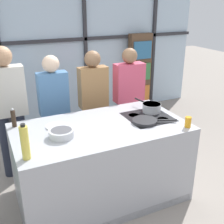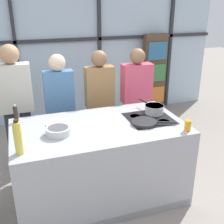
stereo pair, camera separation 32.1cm
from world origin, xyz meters
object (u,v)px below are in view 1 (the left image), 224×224
(spectator_far_right, at_px, (129,95))
(mixing_bowl, at_px, (61,133))
(frying_pan, at_px, (145,121))
(saucepan, at_px, (151,107))
(white_plate, at_px, (57,126))
(juice_glass_near, at_px, (188,122))
(spectator_far_left, at_px, (9,106))
(spectator_center_right, at_px, (93,99))
(spectator_center_left, at_px, (54,105))
(oil_bottle, at_px, (25,142))
(pepper_grinder, at_px, (14,118))

(spectator_far_right, distance_m, mixing_bowl, 1.66)
(spectator_far_right, bearing_deg, frying_pan, 71.28)
(spectator_far_right, xyz_separation_m, saucepan, (-0.12, -0.81, 0.10))
(white_plate, distance_m, juice_glass_near, 1.43)
(spectator_far_left, bearing_deg, frying_pan, 141.65)
(frying_pan, bearing_deg, mixing_bowl, 176.50)
(spectator_far_left, relative_size, spectator_center_right, 1.09)
(spectator_far_left, relative_size, white_plate, 7.27)
(spectator_far_left, bearing_deg, juice_glass_near, 141.38)
(saucepan, distance_m, juice_glass_near, 0.56)
(saucepan, xyz_separation_m, juice_glass_near, (0.12, -0.55, 0.00))
(spectator_center_left, bearing_deg, saucepan, 141.48)
(frying_pan, height_order, saucepan, saucepan)
(spectator_far_right, distance_m, frying_pan, 1.13)
(oil_bottle, relative_size, juice_glass_near, 2.84)
(spectator_far_right, distance_m, pepper_grinder, 1.81)
(spectator_center_left, relative_size, mixing_bowl, 6.09)
(saucepan, height_order, juice_glass_near, juice_glass_near)
(white_plate, bearing_deg, spectator_far_right, 30.15)
(spectator_center_left, height_order, mixing_bowl, spectator_center_left)
(pepper_grinder, bearing_deg, spectator_center_right, 25.47)
(pepper_grinder, xyz_separation_m, juice_glass_near, (1.71, -0.82, -0.04))
(spectator_center_left, distance_m, spectator_center_right, 0.57)
(spectator_far_left, xyz_separation_m, spectator_center_left, (0.57, -0.00, -0.08))
(white_plate, xyz_separation_m, pepper_grinder, (-0.42, 0.21, 0.09))
(mixing_bowl, bearing_deg, oil_bottle, -144.54)
(spectator_far_right, xyz_separation_m, mixing_bowl, (-1.32, -1.01, 0.08))
(spectator_center_right, height_order, mixing_bowl, spectator_center_right)
(spectator_center_right, height_order, frying_pan, spectator_center_right)
(spectator_center_right, height_order, saucepan, spectator_center_right)
(spectator_far_right, distance_m, white_plate, 1.50)
(white_plate, xyz_separation_m, oil_bottle, (-0.41, -0.53, 0.15))
(white_plate, height_order, pepper_grinder, pepper_grinder)
(spectator_far_left, distance_m, juice_glass_near, 2.19)
(white_plate, relative_size, pepper_grinder, 1.11)
(spectator_center_right, relative_size, oil_bottle, 4.79)
(white_plate, bearing_deg, mixing_bowl, -93.88)
(spectator_far_left, relative_size, mixing_bowl, 6.68)
(mixing_bowl, distance_m, juice_glass_near, 1.36)
(spectator_center_right, bearing_deg, pepper_grinder, 25.47)
(spectator_far_left, distance_m, spectator_center_right, 1.14)
(mixing_bowl, height_order, pepper_grinder, pepper_grinder)
(mixing_bowl, xyz_separation_m, oil_bottle, (-0.39, -0.28, 0.12))
(saucepan, height_order, pepper_grinder, pepper_grinder)
(spectator_center_left, relative_size, juice_glass_near, 13.45)
(spectator_center_right, height_order, juice_glass_near, spectator_center_right)
(saucepan, distance_m, oil_bottle, 1.66)
(spectator_center_left, height_order, juice_glass_near, spectator_center_left)
(spectator_far_left, bearing_deg, oil_bottle, 90.21)
(spectator_far_left, xyz_separation_m, spectator_center_right, (1.14, 0.00, -0.08))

